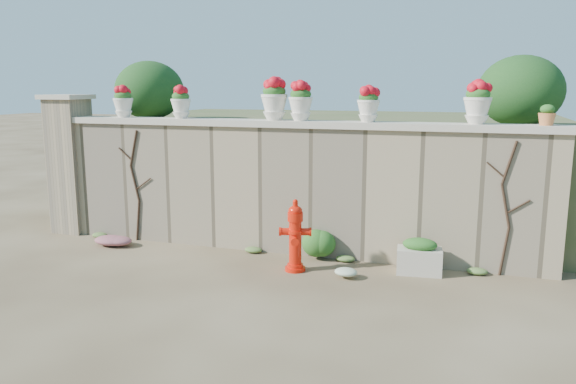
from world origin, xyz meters
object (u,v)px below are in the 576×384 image
(planter_box, at_px, (419,257))
(urn_pot_0, at_px, (123,102))
(fire_hydrant, at_px, (295,235))
(terracotta_pot, at_px, (547,116))

(planter_box, xyz_separation_m, urn_pot_0, (-5.09, 0.49, 2.12))
(urn_pot_0, bearing_deg, fire_hydrant, -15.36)
(fire_hydrant, relative_size, terracotta_pot, 3.81)
(urn_pot_0, distance_m, terracotta_pot, 6.65)
(fire_hydrant, height_order, terracotta_pot, terracotta_pot)
(planter_box, bearing_deg, urn_pot_0, 168.41)
(fire_hydrant, distance_m, terracotta_pot, 3.80)
(fire_hydrant, xyz_separation_m, urn_pot_0, (-3.38, 0.93, 1.83))
(planter_box, xyz_separation_m, terracotta_pot, (1.56, 0.49, 1.99))
(urn_pot_0, bearing_deg, planter_box, -5.51)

